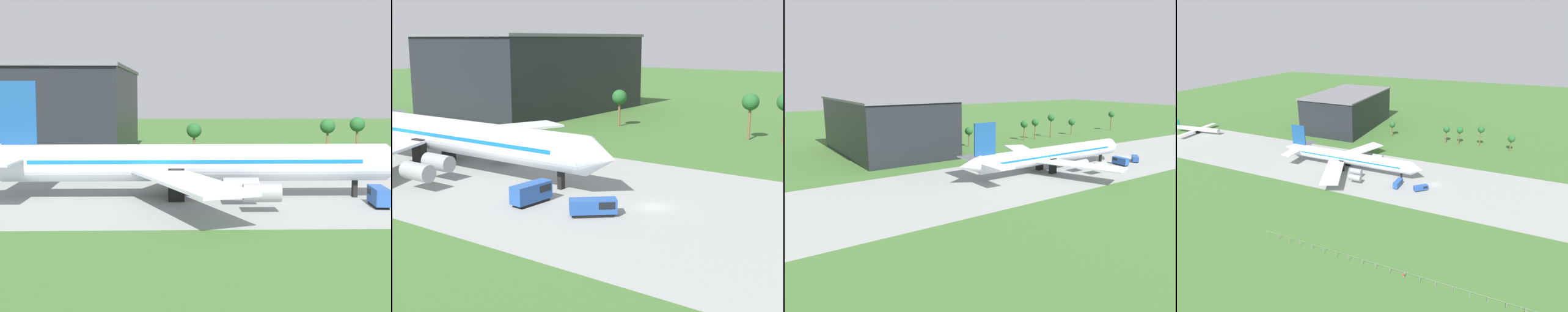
% 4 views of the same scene
% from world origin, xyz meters
% --- Properties ---
extents(ground_plane, '(600.00, 600.00, 0.00)m').
position_xyz_m(ground_plane, '(0.00, 0.00, 0.00)').
color(ground_plane, '#3D662D').
extents(taxiway_strip, '(320.00, 44.00, 0.02)m').
position_xyz_m(taxiway_strip, '(0.00, 0.00, 0.01)').
color(taxiway_strip, gray).
rests_on(taxiway_strip, ground_plane).
extents(jet_airliner, '(69.84, 52.99, 17.78)m').
position_xyz_m(jet_airliner, '(-40.71, -0.10, 5.39)').
color(jet_airliner, silver).
rests_on(jet_airliner, ground_plane).
extents(baggage_tug, '(5.66, 5.26, 2.13)m').
position_xyz_m(baggage_tug, '(-4.22, -7.24, 1.16)').
color(baggage_tug, black).
rests_on(baggage_tug, ground_plane).
extents(fuel_truck, '(2.47, 6.09, 2.76)m').
position_xyz_m(fuel_truck, '(-13.79, -7.74, 1.48)').
color(fuel_truck, black).
rests_on(fuel_truck, ground_plane).
extents(terminal_building, '(36.72, 61.20, 22.37)m').
position_xyz_m(terminal_building, '(-72.73, 62.63, 11.20)').
color(terminal_building, black).
rests_on(terminal_building, ground_plane).
extents(palm_tree_row, '(103.30, 3.60, 12.08)m').
position_xyz_m(palm_tree_row, '(9.77, 53.39, 8.22)').
color(palm_tree_row, brown).
rests_on(palm_tree_row, ground_plane).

